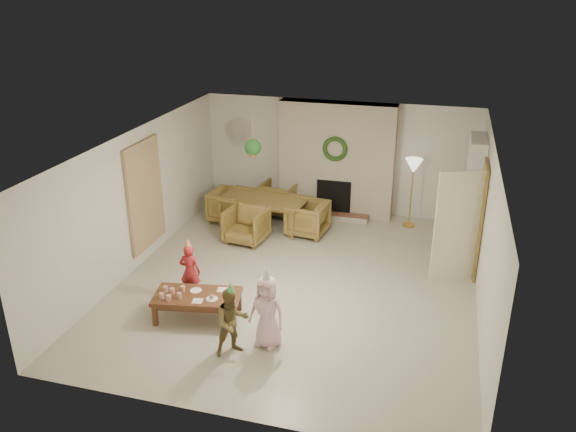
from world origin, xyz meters
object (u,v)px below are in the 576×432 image
(dining_table, at_px, (263,213))
(dining_chair_far, at_px, (278,199))
(dining_chair_left, at_px, (230,206))
(dining_chair_right, at_px, (307,218))
(coffee_table_top, at_px, (197,296))
(child_red, at_px, (190,272))
(child_plaid, at_px, (232,322))
(dining_chair_near, at_px, (246,225))
(child_pink, at_px, (267,312))

(dining_table, height_order, dining_chair_far, dining_chair_far)
(dining_table, height_order, dining_chair_left, dining_chair_left)
(dining_chair_right, bearing_deg, dining_chair_left, -90.00)
(dining_chair_far, relative_size, coffee_table_top, 0.59)
(dining_table, height_order, child_red, child_red)
(dining_chair_far, bearing_deg, dining_chair_left, 45.00)
(dining_chair_far, distance_m, coffee_table_top, 4.45)
(dining_chair_far, relative_size, child_plaid, 0.77)
(dining_table, bearing_deg, dining_chair_left, -180.00)
(dining_chair_near, xyz_separation_m, child_pink, (1.45, -3.26, 0.20))
(child_plaid, bearing_deg, child_red, 94.78)
(dining_chair_right, relative_size, child_red, 0.81)
(dining_chair_far, bearing_deg, child_plaid, 106.48)
(dining_chair_left, height_order, child_pink, child_pink)
(dining_chair_near, xyz_separation_m, child_plaid, (1.04, -3.57, 0.15))
(dining_chair_right, bearing_deg, dining_chair_near, -51.34)
(dining_chair_near, xyz_separation_m, child_red, (-0.16, -2.33, 0.13))
(dining_table, relative_size, dining_chair_left, 2.34)
(dining_chair_near, height_order, dining_chair_right, same)
(dining_chair_near, bearing_deg, coffee_table_top, -78.79)
(child_red, xyz_separation_m, child_pink, (1.61, -0.93, 0.07))
(child_plaid, bearing_deg, dining_chair_left, 72.08)
(dining_chair_right, height_order, child_pink, child_pink)
(dining_chair_left, bearing_deg, dining_table, -90.00)
(dining_table, distance_m, dining_chair_far, 0.80)
(child_pink, bearing_deg, dining_chair_left, 128.29)
(dining_chair_near, relative_size, child_plaid, 0.77)
(coffee_table_top, height_order, child_red, child_red)
(coffee_table_top, height_order, child_plaid, child_plaid)
(dining_chair_near, xyz_separation_m, dining_chair_right, (1.09, 0.67, 0.00))
(coffee_table_top, distance_m, child_plaid, 1.11)
(child_plaid, relative_size, child_pink, 0.92)
(dining_chair_far, relative_size, child_pink, 0.71)
(dining_chair_near, height_order, child_red, child_red)
(coffee_table_top, bearing_deg, dining_chair_right, 65.69)
(dining_table, xyz_separation_m, dining_chair_right, (0.99, -0.13, 0.03))
(dining_chair_far, bearing_deg, child_pink, 111.75)
(dining_table, height_order, child_plaid, child_plaid)
(dining_chair_right, bearing_deg, coffee_table_top, -6.99)
(dining_table, xyz_separation_m, dining_chair_left, (-0.79, 0.10, 0.03))
(dining_chair_far, bearing_deg, dining_chair_right, 141.34)
(dining_chair_left, relative_size, dining_chair_right, 1.00)
(dining_table, distance_m, child_pink, 4.28)
(dining_chair_right, height_order, child_red, child_red)
(dining_table, distance_m, dining_chair_near, 0.80)
(coffee_table_top, bearing_deg, child_plaid, -50.05)
(child_red, relative_size, child_pink, 0.87)
(dining_chair_left, relative_size, child_plaid, 0.77)
(coffee_table_top, bearing_deg, dining_chair_near, 83.89)
(dining_table, bearing_deg, dining_chair_right, -0.00)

